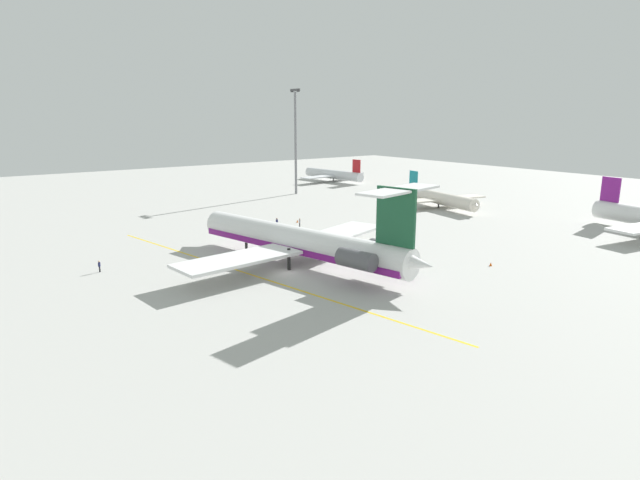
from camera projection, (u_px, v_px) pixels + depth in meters
ground at (286, 273)px, 74.73m from camera, size 322.38×322.38×0.00m
main_jetliner at (305, 242)px, 78.05m from camera, size 44.74×39.88×13.13m
airliner_far_left at (332, 174)px, 178.31m from camera, size 26.55×26.31×7.93m
airliner_mid_left at (441, 198)px, 126.79m from camera, size 26.31×26.16×7.88m
ground_crew_near_nose at (300, 222)px, 105.21m from camera, size 0.28×0.44×1.77m
ground_crew_near_tail at (99, 265)px, 75.03m from camera, size 0.27×0.38×1.71m
ground_crew_portside at (277, 221)px, 105.20m from camera, size 0.41×0.29×1.84m
safety_cone_nose at (297, 221)px, 110.03m from camera, size 0.40×0.40×0.55m
safety_cone_wingtip at (491, 264)px, 78.32m from camera, size 0.40×0.40×0.55m
taxiway_centreline at (247, 273)px, 74.64m from camera, size 69.89×13.00×0.01m
light_mast at (296, 138)px, 146.45m from camera, size 4.00×0.70×28.87m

